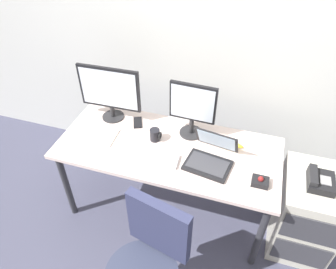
% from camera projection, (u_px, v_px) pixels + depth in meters
% --- Properties ---
extents(ground_plane, '(8.00, 8.00, 0.00)m').
position_uv_depth(ground_plane, '(168.00, 206.00, 2.81)').
color(ground_plane, '#414257').
extents(back_wall, '(6.00, 0.10, 2.80)m').
position_uv_depth(back_wall, '(196.00, 22.00, 2.41)').
color(back_wall, silver).
rests_on(back_wall, ground).
extents(desk, '(1.65, 0.72, 0.72)m').
position_uv_depth(desk, '(168.00, 154.00, 2.39)').
color(desk, beige).
rests_on(desk, ground).
extents(file_cabinet, '(0.42, 0.53, 0.69)m').
position_uv_depth(file_cabinet, '(305.00, 213.00, 2.34)').
color(file_cabinet, beige).
rests_on(file_cabinet, ground).
extents(desk_phone, '(0.17, 0.20, 0.09)m').
position_uv_depth(desk_phone, '(320.00, 181.00, 2.09)').
color(desk_phone, black).
rests_on(desk_phone, file_cabinet).
extents(monitor_main, '(0.50, 0.18, 0.46)m').
position_uv_depth(monitor_main, '(110.00, 91.00, 2.45)').
color(monitor_main, '#262628').
rests_on(monitor_main, desk).
extents(monitor_side, '(0.35, 0.18, 0.44)m').
position_uv_depth(monitor_side, '(192.00, 107.00, 2.29)').
color(monitor_side, '#262628').
rests_on(monitor_side, desk).
extents(keyboard, '(0.42, 0.17, 0.03)m').
position_uv_depth(keyboard, '(150.00, 157.00, 2.23)').
color(keyboard, silver).
rests_on(keyboard, desk).
extents(laptop, '(0.35, 0.36, 0.22)m').
position_uv_depth(laptop, '(211.00, 156.00, 2.19)').
color(laptop, black).
rests_on(laptop, desk).
extents(trackball_mouse, '(0.11, 0.09, 0.07)m').
position_uv_depth(trackball_mouse, '(260.00, 181.00, 2.05)').
color(trackball_mouse, black).
rests_on(trackball_mouse, desk).
extents(coffee_mug, '(0.09, 0.08, 0.10)m').
position_uv_depth(coffee_mug, '(155.00, 135.00, 2.37)').
color(coffee_mug, black).
rests_on(coffee_mug, desk).
extents(paper_notepad, '(0.16, 0.21, 0.01)m').
position_uv_depth(paper_notepad, '(106.00, 136.00, 2.42)').
color(paper_notepad, white).
rests_on(paper_notepad, desk).
extents(cell_phone, '(0.12, 0.16, 0.01)m').
position_uv_depth(cell_phone, '(138.00, 123.00, 2.55)').
color(cell_phone, black).
rests_on(cell_phone, desk).
extents(banana, '(0.19, 0.07, 0.04)m').
position_uv_depth(banana, '(231.00, 143.00, 2.34)').
color(banana, yellow).
rests_on(banana, desk).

